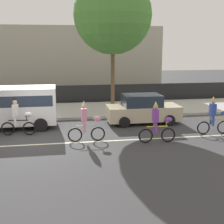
{
  "coord_description": "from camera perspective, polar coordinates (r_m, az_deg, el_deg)",
  "views": [
    {
      "loc": [
        0.99,
        -14.15,
        4.3
      ],
      "look_at": [
        3.62,
        1.2,
        1.0
      ],
      "focal_mm": 50.0,
      "sensor_mm": 36.0,
      "label": 1
    }
  ],
  "objects": [
    {
      "name": "sidewalk_curb",
      "position": [
        21.1,
        -12.21,
        0.14
      ],
      "size": [
        60.0,
        5.0,
        0.15
      ],
      "primitive_type": "cube",
      "color": "#ADAAA3",
      "rests_on": "ground"
    },
    {
      "name": "parade_cyclist_purple",
      "position": [
        14.18,
        8.34,
        -2.29
      ],
      "size": [
        1.72,
        0.5,
        1.92
      ],
      "color": "black",
      "rests_on": "ground"
    },
    {
      "name": "road_centre_line",
      "position": [
        14.35,
        -13.29,
        -5.79
      ],
      "size": [
        36.0,
        0.14,
        0.01
      ],
      "primitive_type": "cube",
      "color": "beige",
      "rests_on": "ground"
    },
    {
      "name": "parade_cyclist_pink",
      "position": [
        14.23,
        -4.65,
        -2.14
      ],
      "size": [
        1.72,
        0.5,
        1.92
      ],
      "color": "black",
      "rests_on": "ground"
    },
    {
      "name": "parade_cyclist_cobalt",
      "position": [
        16.21,
        18.23,
        -0.97
      ],
      "size": [
        1.72,
        0.5,
        1.92
      ],
      "color": "black",
      "rests_on": "ground"
    },
    {
      "name": "fence_line",
      "position": [
        23.85,
        -12.0,
        3.01
      ],
      "size": [
        40.0,
        0.08,
        1.4
      ],
      "primitive_type": "cube",
      "color": "black",
      "rests_on": "ground"
    },
    {
      "name": "street_tree_near_lamp",
      "position": [
        19.79,
        0.12,
        17.31
      ],
      "size": [
        4.77,
        4.77,
        8.39
      ],
      "color": "brown",
      "rests_on": "sidewalk_curb"
    },
    {
      "name": "parade_cyclist_zebra",
      "position": [
        15.86,
        -16.77,
        -1.16
      ],
      "size": [
        1.71,
        0.52,
        1.92
      ],
      "color": "black",
      "rests_on": "ground"
    },
    {
      "name": "ground_plane",
      "position": [
        14.83,
        -13.18,
        -5.22
      ],
      "size": [
        80.0,
        80.0,
        0.0
      ],
      "primitive_type": "plane",
      "color": "#38383A"
    },
    {
      "name": "building_backdrop",
      "position": [
        32.48,
        -17.81,
        9.18
      ],
      "size": [
        28.0,
        8.0,
        6.08
      ],
      "primitive_type": "cube",
      "color": "#B2A899",
      "rests_on": "ground"
    },
    {
      "name": "parked_van_white",
      "position": [
        17.32,
        -18.26,
        1.31
      ],
      "size": [
        5.0,
        2.22,
        2.18
      ],
      "color": "white",
      "rests_on": "ground"
    },
    {
      "name": "parked_car_beige",
      "position": [
        17.74,
        5.65,
        0.45
      ],
      "size": [
        4.1,
        1.92,
        1.64
      ],
      "color": "beige",
      "rests_on": "ground"
    }
  ]
}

